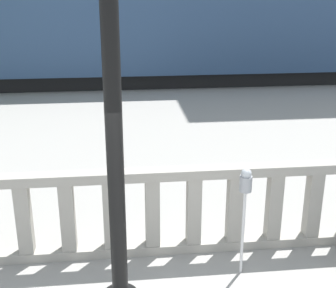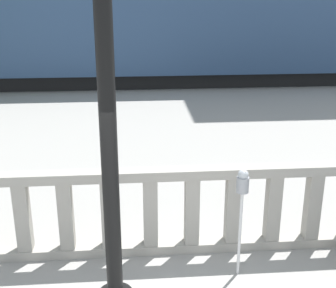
# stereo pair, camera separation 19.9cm
# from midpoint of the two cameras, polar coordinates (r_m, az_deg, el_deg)

# --- Properties ---
(balustrade) EXTENTS (14.14, 0.24, 1.31)m
(balustrade) POSITION_cam_midpoint_polar(r_m,az_deg,el_deg) (6.77, -2.76, -8.31)
(balustrade) COLOR #9E998E
(balustrade) RESTS_ON ground
(lamppost) EXTENTS (0.42, 0.42, 5.65)m
(lamppost) POSITION_cam_midpoint_polar(r_m,az_deg,el_deg) (4.90, -8.03, 7.99)
(lamppost) COLOR black
(lamppost) RESTS_ON ground
(parking_meter) EXTENTS (0.16, 0.16, 1.54)m
(parking_meter) POSITION_cam_midpoint_polar(r_m,az_deg,el_deg) (6.13, 8.48, -5.70)
(parking_meter) COLOR silver
(parking_meter) RESTS_ON ground
(train_near) EXTENTS (29.96, 3.08, 3.86)m
(train_near) POSITION_cam_midpoint_polar(r_m,az_deg,el_deg) (18.11, -11.17, 12.51)
(train_near) COLOR black
(train_near) RESTS_ON ground
(train_far) EXTENTS (27.03, 2.71, 4.12)m
(train_far) POSITION_cam_midpoint_polar(r_m,az_deg,el_deg) (36.02, -17.00, 15.58)
(train_far) COLOR black
(train_far) RESTS_ON ground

